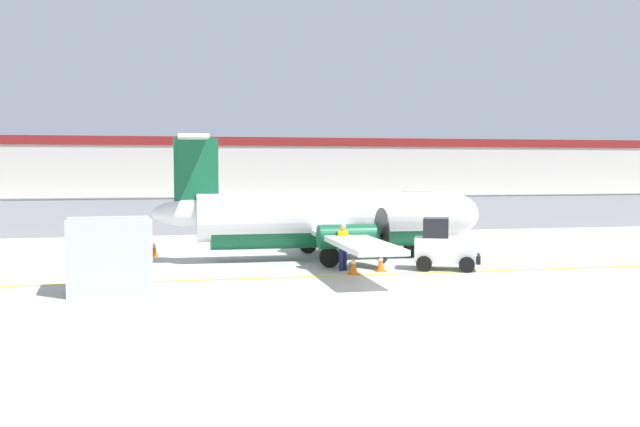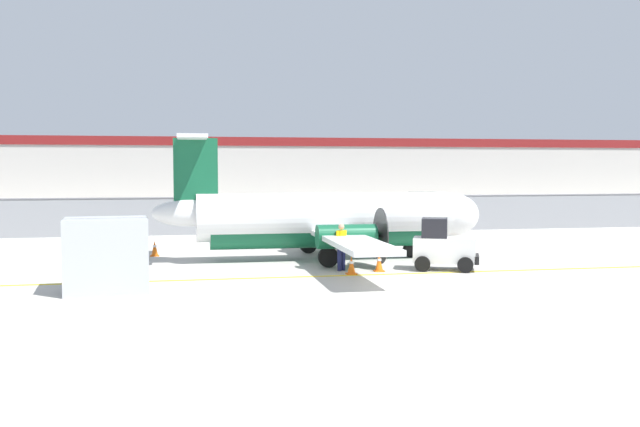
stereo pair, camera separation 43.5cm
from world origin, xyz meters
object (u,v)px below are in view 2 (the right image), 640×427
object	(u,v)px
traffic_cone_near_left	(351,265)
traffic_cone_far_right	(155,249)
commuter_airplane	(330,220)
cargo_container	(106,255)
parked_car_3	(426,202)
parked_car_1	(212,209)
baggage_tug	(443,246)
traffic_cone_near_right	(459,249)
parked_car_0	(106,210)
ground_crew_worker	(341,244)
parked_car_2	(354,210)
traffic_cone_far_left	(379,263)

from	to	relation	value
traffic_cone_near_left	traffic_cone_far_right	bearing A→B (deg)	136.63
commuter_airplane	cargo_container	xyz separation A→B (m)	(-8.13, -5.96, -0.50)
parked_car_3	parked_car_1	bearing A→B (deg)	-158.90
commuter_airplane	parked_car_1	xyz separation A→B (m)	(-3.85, 20.42, -0.71)
baggage_tug	traffic_cone_near_right	distance (m)	4.26
traffic_cone_near_left	parked_car_1	distance (m)	24.81
traffic_cone_near_right	parked_car_0	bearing A→B (deg)	128.03
ground_crew_worker	traffic_cone_near_right	bearing A→B (deg)	81.68
traffic_cone_near_left	parked_car_2	world-z (taller)	parked_car_2
ground_crew_worker	traffic_cone_near_left	distance (m)	1.15
traffic_cone_near_right	parked_car_2	distance (m)	17.30
parked_car_2	parked_car_3	size ratio (longest dim) A/B	1.00
cargo_container	baggage_tug	bearing A→B (deg)	6.04
ground_crew_worker	traffic_cone_near_left	xyz separation A→B (m)	(0.15, -0.95, -0.64)
parked_car_1	parked_car_2	world-z (taller)	same
traffic_cone_near_left	parked_car_3	distance (m)	34.60
traffic_cone_far_right	parked_car_2	world-z (taller)	parked_car_2
traffic_cone_far_right	parked_car_3	world-z (taller)	parked_car_3
traffic_cone_far_right	parked_car_3	bearing A→B (deg)	50.41
baggage_tug	traffic_cone_far_right	distance (m)	12.08
baggage_tug	parked_car_0	xyz separation A→B (m)	(-14.16, 24.45, 0.04)
parked_car_1	parked_car_3	size ratio (longest dim) A/B	1.02
traffic_cone_near_right	parked_car_3	distance (m)	28.83
baggage_tug	cargo_container	size ratio (longest dim) A/B	1.00
traffic_cone_near_left	traffic_cone_near_right	size ratio (longest dim) A/B	1.00
traffic_cone_near_left	parked_car_1	size ratio (longest dim) A/B	0.15
commuter_airplane	baggage_tug	xyz separation A→B (m)	(3.39, -3.68, -0.75)
traffic_cone_near_left	parked_car_3	size ratio (longest dim) A/B	0.15
commuter_airplane	parked_car_3	xyz separation A→B (m)	(13.79, 27.58, -0.71)
baggage_tug	parked_car_1	bearing A→B (deg)	128.73
traffic_cone_near_right	parked_car_2	xyz separation A→B (m)	(-0.25, 17.29, 0.58)
baggage_tug	cargo_container	xyz separation A→B (m)	(-11.52, -2.28, 0.24)
ground_crew_worker	traffic_cone_near_right	world-z (taller)	ground_crew_worker
parked_car_1	parked_car_3	bearing A→B (deg)	-162.96
traffic_cone_far_right	commuter_airplane	bearing A→B (deg)	-19.07
traffic_cone_far_left	parked_car_1	distance (m)	24.54
parked_car_3	ground_crew_worker	bearing A→B (deg)	-115.55
cargo_container	parked_car_0	xyz separation A→B (m)	(-2.63, 26.72, -0.21)
cargo_container	ground_crew_worker	bearing A→B (deg)	14.50
traffic_cone_near_left	parked_car_1	xyz separation A→B (m)	(-3.74, 24.52, 0.58)
traffic_cone_near_left	traffic_cone_far_left	world-z (taller)	same
parked_car_1	parked_car_2	xyz separation A→B (m)	(9.10, -3.16, 0.00)
traffic_cone_near_right	parked_car_1	size ratio (longest dim) A/B	0.15
traffic_cone_far_left	parked_car_1	size ratio (longest dim) A/B	0.15
traffic_cone_far_right	parked_car_0	size ratio (longest dim) A/B	0.15
baggage_tug	parked_car_2	xyz separation A→B (m)	(1.85, 20.95, 0.04)
baggage_tug	traffic_cone_near_left	bearing A→B (deg)	-151.23
traffic_cone_far_left	traffic_cone_near_left	bearing A→B (deg)	-157.22
ground_crew_worker	parked_car_2	bearing A→B (deg)	128.06
cargo_container	parked_car_0	world-z (taller)	cargo_container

